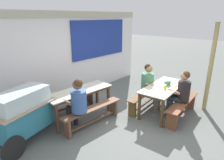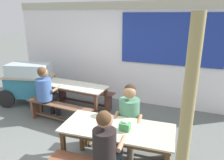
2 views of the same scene
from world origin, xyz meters
TOP-DOWN VIEW (x-y plane):
  - ground_plane at (0.00, 0.00)m, footprint 40.00×40.00m
  - backdrop_wall at (0.05, 2.57)m, footprint 6.51×0.23m
  - dining_table_far at (-0.79, 1.20)m, footprint 1.79×0.73m
  - dining_table_near at (0.92, -0.28)m, footprint 1.73×0.85m
  - bench_far_back at (-0.75, 1.73)m, footprint 1.72×0.42m
  - bench_far_front at (-0.83, 0.67)m, footprint 1.69×0.37m
  - bench_near_back at (0.89, 0.25)m, footprint 1.73×0.37m
  - bench_near_front at (0.96, -0.81)m, footprint 1.67×0.42m
  - food_cart at (-2.20, 1.32)m, footprint 1.71×1.04m
  - person_left_back_turned at (-1.20, 0.75)m, footprint 0.48×0.55m
  - person_right_near_table at (0.95, 0.19)m, footprint 0.50×0.59m
  - person_near_front at (0.94, -0.74)m, footprint 0.43×0.54m
  - tissue_box at (1.05, -0.31)m, footprint 0.15×0.11m
  - condiment_jar at (0.76, -0.38)m, footprint 0.07×0.07m
  - wooden_support_post at (1.88, -1.11)m, footprint 0.12×0.12m

SIDE VIEW (x-z plane):
  - ground_plane at x=0.00m, z-range 0.00..0.00m
  - bench_far_back at x=-0.75m, z-range 0.07..0.54m
  - bench_near_back at x=0.89m, z-range 0.08..0.54m
  - bench_far_front at x=-0.83m, z-range 0.08..0.55m
  - bench_near_front at x=0.96m, z-range 0.08..0.55m
  - food_cart at x=-2.20m, z-range 0.09..1.22m
  - dining_table_far at x=-0.79m, z-range 0.30..1.07m
  - dining_table_near at x=0.92m, z-range 0.31..1.08m
  - person_near_front at x=0.94m, z-range 0.09..1.38m
  - person_right_near_table at x=0.95m, z-range 0.10..1.39m
  - person_left_back_turned at x=-1.20m, z-range 0.10..1.39m
  - condiment_jar at x=0.76m, z-range 0.77..0.87m
  - tissue_box at x=1.05m, z-range 0.76..0.90m
  - wooden_support_post at x=1.88m, z-range 0.00..2.43m
  - backdrop_wall at x=0.05m, z-range 0.07..2.78m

